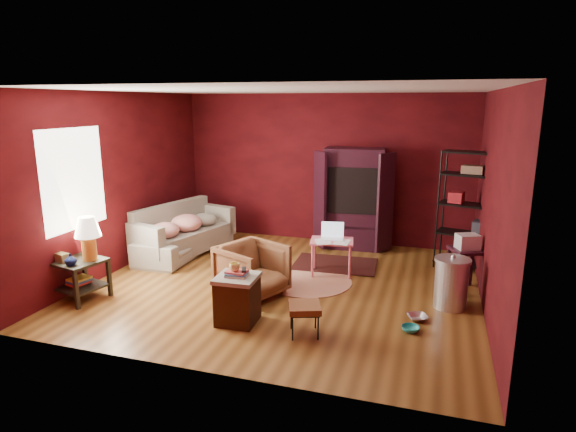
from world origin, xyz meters
The scene contains 18 objects.
room centered at (-0.04, -0.01, 1.40)m, with size 5.54×5.04×2.84m.
sofa centered at (-2.21, 0.88, 0.40)m, with size 2.02×0.59×0.79m, color gray.
armchair centered at (-0.29, -0.52, 0.41)m, with size 0.79×0.74×0.81m, color black.
pet_bowl_steel centered at (1.95, -0.64, 0.13)m, with size 0.25×0.06×0.25m, color #BABDC1.
pet_bowl_turquoise centered at (1.89, -0.98, 0.10)m, with size 0.21×0.07×0.21m, color teal.
vase centered at (-2.44, -1.53, 0.63)m, with size 0.15×0.16×0.15m, color #0C153D.
mug centered at (-0.18, -1.38, 0.73)m, with size 0.13×0.10×0.13m, color #DFC96D.
side_table centered at (-2.43, -1.29, 0.69)m, with size 0.70×0.70×1.15m.
sofa_cushions centered at (-2.18, 0.89, 0.40)m, with size 1.23×2.06×0.81m.
hamper centered at (-0.16, -1.36, 0.31)m, with size 0.51×0.51×0.69m.
footstool centered at (0.71, -1.42, 0.32)m, with size 0.47×0.47×0.37m.
rug_round centered at (0.31, 0.23, 0.01)m, with size 1.69×1.69×0.01m.
rug_oriental centered at (0.54, 1.09, 0.02)m, with size 1.39×0.97×0.01m.
laptop_desk centered at (0.58, 0.64, 0.50)m, with size 0.72×0.60×0.81m.
tv_armoire centered at (0.63, 2.17, 0.96)m, with size 1.45×0.83×1.84m.
wire_shelving centered at (2.60, 1.55, 1.04)m, with size 1.00×0.61×1.90m.
small_stand centered at (2.54, 0.55, 0.63)m, with size 0.55×0.55×0.84m.
trash_can centered at (2.33, -0.12, 0.34)m, with size 0.52×0.52×0.73m.
Camera 1 is at (2.07, -6.38, 2.64)m, focal length 30.00 mm.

